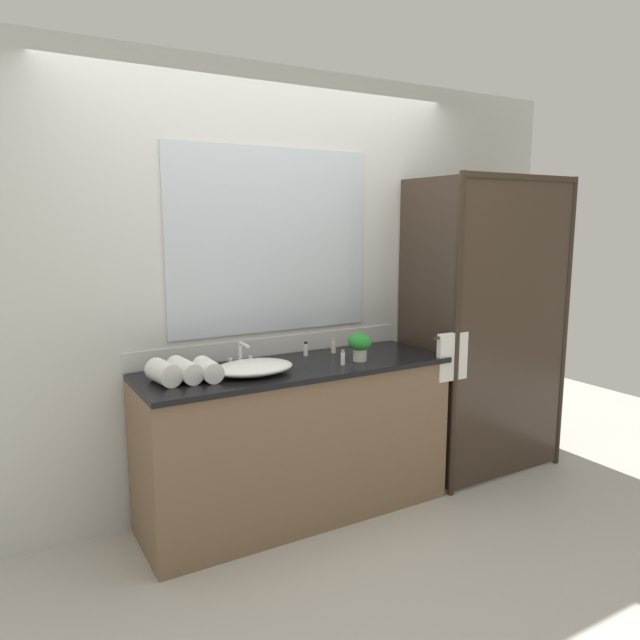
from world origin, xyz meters
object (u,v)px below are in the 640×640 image
(potted_plant, at_px, (360,344))
(amenity_bottle_conditioner, at_px, (306,349))
(rolled_towel_far_edge, at_px, (208,370))
(amenity_bottle_shampoo, at_px, (334,346))
(rolled_towel_middle, at_px, (184,370))
(rolled_towel_near_edge, at_px, (163,372))
(faucet, at_px, (241,359))
(amenity_bottle_body_wash, at_px, (343,358))
(sink_basin, at_px, (253,368))

(potted_plant, xyz_separation_m, amenity_bottle_conditioner, (-0.21, 0.28, -0.06))
(potted_plant, bearing_deg, rolled_towel_far_edge, 177.02)
(potted_plant, height_order, amenity_bottle_shampoo, potted_plant)
(amenity_bottle_shampoo, distance_m, rolled_towel_far_edge, 0.92)
(rolled_towel_middle, distance_m, rolled_towel_far_edge, 0.12)
(amenity_bottle_conditioner, bearing_deg, rolled_towel_near_edge, -168.16)
(faucet, height_order, rolled_towel_middle, faucet)
(amenity_bottle_body_wash, bearing_deg, rolled_towel_far_edge, 173.78)
(potted_plant, xyz_separation_m, rolled_towel_middle, (-1.02, 0.09, -0.04))
(rolled_towel_middle, bearing_deg, sink_basin, -10.02)
(sink_basin, xyz_separation_m, amenity_bottle_conditioner, (0.46, 0.25, 0.00))
(amenity_bottle_body_wash, relative_size, rolled_towel_far_edge, 0.42)
(sink_basin, height_order, amenity_bottle_conditioner, amenity_bottle_conditioner)
(amenity_bottle_shampoo, xyz_separation_m, rolled_towel_far_edge, (-0.89, -0.21, 0.01))
(amenity_bottle_conditioner, relative_size, rolled_towel_middle, 0.34)
(amenity_bottle_shampoo, bearing_deg, amenity_bottle_body_wash, -111.90)
(amenity_bottle_shampoo, relative_size, amenity_bottle_body_wash, 1.01)
(sink_basin, xyz_separation_m, amenity_bottle_shampoo, (0.64, 0.23, 0.01))
(faucet, relative_size, rolled_towel_middle, 0.68)
(amenity_bottle_conditioner, bearing_deg, faucet, -170.31)
(sink_basin, xyz_separation_m, faucet, (-0.00, 0.17, 0.01))
(rolled_towel_far_edge, bearing_deg, sink_basin, -4.27)
(amenity_bottle_body_wash, height_order, rolled_towel_middle, rolled_towel_middle)
(rolled_towel_middle, bearing_deg, amenity_bottle_conditioner, 12.89)
(amenity_bottle_conditioner, distance_m, amenity_bottle_shampoo, 0.19)
(amenity_bottle_conditioner, xyz_separation_m, rolled_towel_near_edge, (-0.92, -0.19, 0.02))
(rolled_towel_near_edge, distance_m, rolled_towel_middle, 0.11)
(faucet, bearing_deg, sink_basin, -90.00)
(amenity_bottle_conditioner, xyz_separation_m, amenity_bottle_shampoo, (0.19, -0.02, 0.00))
(amenity_bottle_shampoo, height_order, amenity_bottle_body_wash, amenity_bottle_shampoo)
(potted_plant, height_order, rolled_towel_far_edge, potted_plant)
(amenity_bottle_conditioner, relative_size, rolled_towel_far_edge, 0.40)
(faucet, bearing_deg, rolled_towel_far_edge, -148.28)
(rolled_towel_near_edge, bearing_deg, potted_plant, -4.28)
(amenity_bottle_conditioner, bearing_deg, potted_plant, -53.07)
(rolled_towel_near_edge, bearing_deg, amenity_bottle_shampoo, 8.92)
(amenity_bottle_body_wash, bearing_deg, faucet, 155.65)
(amenity_bottle_conditioner, bearing_deg, rolled_towel_middle, -167.11)
(amenity_bottle_shampoo, bearing_deg, amenity_bottle_conditioner, 174.05)
(amenity_bottle_conditioner, xyz_separation_m, rolled_towel_middle, (-0.81, -0.19, 0.01))
(potted_plant, relative_size, rolled_towel_near_edge, 0.81)
(faucet, xyz_separation_m, amenity_bottle_shampoo, (0.64, 0.06, -0.01))
(amenity_bottle_body_wash, distance_m, rolled_towel_far_edge, 0.78)
(amenity_bottle_conditioner, distance_m, rolled_towel_near_edge, 0.94)
(sink_basin, distance_m, rolled_towel_middle, 0.36)
(amenity_bottle_body_wash, xyz_separation_m, rolled_towel_near_edge, (-0.99, 0.12, 0.02))
(sink_basin, relative_size, potted_plant, 2.68)
(potted_plant, distance_m, amenity_bottle_body_wash, 0.16)
(amenity_bottle_shampoo, relative_size, rolled_towel_far_edge, 0.42)
(sink_basin, relative_size, amenity_bottle_conditioner, 5.19)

